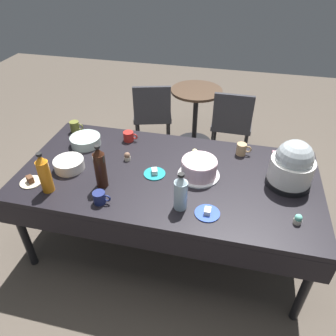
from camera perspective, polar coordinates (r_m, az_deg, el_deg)
name	(u,v)px	position (r m, az deg, el deg)	size (l,w,h in m)	color
ground	(168,241)	(2.90, 0.00, -12.80)	(9.00, 9.00, 0.00)	brown
potluck_table	(168,180)	(2.42, 0.00, -2.13)	(2.20, 1.10, 0.75)	black
frosted_layer_cake	(199,168)	(2.34, 5.53, -0.06)	(0.31, 0.31, 0.14)	silver
slow_cooker	(292,166)	(2.35, 21.18, 0.36)	(0.31, 0.31, 0.35)	black
glass_salad_bowl	(86,141)	(2.78, -14.43, 4.74)	(0.25, 0.25, 0.08)	#B2C6BC
ceramic_snack_bowl	(69,164)	(2.52, -17.16, 0.65)	(0.22, 0.22, 0.08)	silver
dessert_plate_cream	(31,181)	(2.49, -23.19, -2.16)	(0.15, 0.15, 0.05)	beige
dessert_plate_teal	(155,173)	(2.37, -2.40, -0.89)	(0.16, 0.16, 0.04)	teal
dessert_plate_cobalt	(207,213)	(2.07, 6.99, -7.88)	(0.16, 0.16, 0.04)	#2D4CB2
cupcake_rose	(298,219)	(2.14, 22.08, -8.42)	(0.05, 0.05, 0.07)	beige
cupcake_lemon	(195,153)	(2.56, 4.77, 2.69)	(0.05, 0.05, 0.07)	beige
cupcake_mint	(127,156)	(2.53, -7.25, 2.06)	(0.05, 0.05, 0.07)	beige
soda_bottle_cola	(100,168)	(2.23, -11.95, 0.07)	(0.08, 0.08, 0.33)	#33190F
soda_bottle_water	(181,192)	(2.03, 2.27, -4.33)	(0.09, 0.09, 0.27)	silver
soda_bottle_orange_juice	(44,174)	(2.30, -21.09, -0.95)	(0.08, 0.08, 0.31)	orange
coffee_mug_red	(129,136)	(2.77, -6.98, 5.61)	(0.13, 0.09, 0.08)	#B2231E
coffee_mug_olive	(75,127)	(2.99, -16.17, 7.06)	(0.12, 0.08, 0.10)	olive
coffee_mug_tan	(242,149)	(2.63, 12.96, 3.29)	(0.12, 0.08, 0.10)	tan
coffee_mug_navy	(100,198)	(2.16, -12.02, -5.15)	(0.12, 0.08, 0.08)	navy
paper_napkin_stack	(282,157)	(2.69, 19.64, 1.82)	(0.14, 0.14, 0.02)	pink
maroon_chair_left	(152,112)	(3.83, -2.80, 9.98)	(0.54, 0.54, 0.85)	#333338
maroon_chair_right	(232,120)	(3.71, 11.30, 8.32)	(0.44, 0.44, 0.85)	#333338
round_cafe_table	(196,107)	(3.94, 4.94, 10.73)	(0.60, 0.60, 0.72)	#473323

